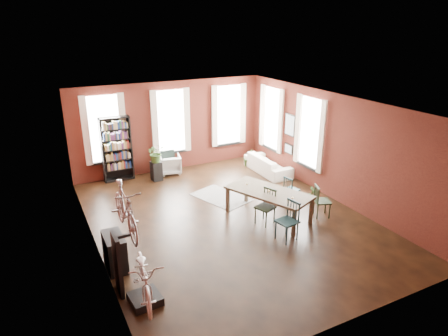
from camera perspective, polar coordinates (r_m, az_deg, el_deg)
room at (r=10.91m, az=0.37°, el=4.27°), size 9.00×9.04×3.22m
dining_table at (r=11.10m, az=6.33°, el=-5.19°), size 1.89×2.56×0.79m
dining_chair_a at (r=10.04m, az=9.00°, el=-7.54°), size 0.54×0.54×1.01m
dining_chair_b at (r=10.74m, az=5.90°, el=-5.57°), size 0.57×0.57×0.97m
dining_chair_c at (r=11.42m, az=13.86°, el=-4.62°), size 0.54×0.54×0.91m
dining_chair_d at (r=12.08m, az=9.59°, el=-3.07°), size 0.46×0.46×0.83m
bookshelf at (r=13.86m, az=-15.08°, el=2.61°), size 1.00×0.32×2.20m
white_armchair at (r=14.34m, az=-7.67°, el=0.64°), size 0.83×0.80×0.73m
cream_sofa at (r=14.38m, az=6.32°, el=0.93°), size 0.61×2.08×0.81m
striped_rug at (r=12.42m, az=-0.43°, el=-4.16°), size 1.62×2.02×0.01m
bike_trainer at (r=8.29m, az=-11.20°, el=-17.88°), size 0.61×0.61×0.16m
bike_wall_rack at (r=8.33m, az=-14.96°, el=-13.22°), size 0.16×0.60×1.30m
console_table at (r=9.23m, az=-15.34°, el=-11.50°), size 0.40×0.80×0.80m
plant_stand at (r=13.79m, az=-9.63°, el=-0.43°), size 0.36×0.36×0.67m
plant_by_sofa at (r=15.04m, az=3.47°, el=0.85°), size 0.50×0.71×0.29m
plant_small at (r=12.51m, az=12.40°, el=-4.10°), size 0.47×0.52×0.17m
bicycle_floor at (r=7.71m, az=-11.48°, el=-12.34°), size 0.76×1.02×1.77m
bicycle_hung at (r=7.67m, az=-14.14°, el=-3.56°), size 0.47×1.00×1.66m
plant_on_stand at (r=13.57m, az=-9.69°, el=1.85°), size 0.69×0.74×0.51m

